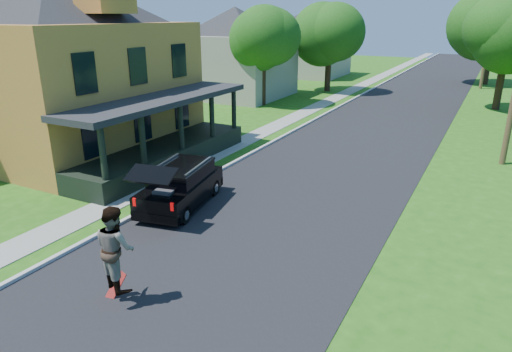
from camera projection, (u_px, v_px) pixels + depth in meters
The scene contains 16 objects.
ground at pixel (222, 255), 13.13m from camera, with size 140.00×140.00×0.00m, color #215711.
street at pixel (384, 121), 29.81m from camera, with size 8.00×120.00×0.02m, color black.
curb at pixel (325, 115), 31.59m from camera, with size 0.15×120.00×0.12m, color #B0B0AA.
sidewalk at pixel (304, 113), 32.27m from camera, with size 1.30×120.00×0.03m, color gray.
front_walk at pixel (122, 156), 22.32m from camera, with size 6.50×1.20×0.03m, color gray.
main_house at pixel (60, 50), 22.13m from camera, with size 15.56×15.56×10.10m.
neighbor_house_mid at pixel (235, 45), 37.69m from camera, with size 12.78×12.78×8.30m.
neighbor_house_far at pixel (307, 37), 51.03m from camera, with size 12.78×12.78×8.30m.
black_suv at pixel (181, 186), 16.28m from camera, with size 2.40×4.58×2.03m.
skateboarder at pixel (115, 248), 10.60m from camera, with size 1.22×1.09×2.06m.
skateboard at pixel (115, 289), 11.12m from camera, with size 0.50×0.38×0.84m.
tree_left_mid at pixel (262, 32), 33.43m from camera, with size 6.43×6.17×8.08m.
tree_left_far at pixel (330, 33), 39.95m from camera, with size 6.71×6.85×7.99m.
tree_right_mid at pixel (509, 29), 31.69m from camera, with size 6.38×6.13×8.27m.
tree_right_far at pixel (494, 21), 43.70m from camera, with size 7.21×7.36×9.26m.
utility_pole_far at pixel (491, 23), 40.91m from camera, with size 1.78×0.48×11.33m.
Camera 1 is at (6.30, -9.81, 6.54)m, focal length 32.00 mm.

